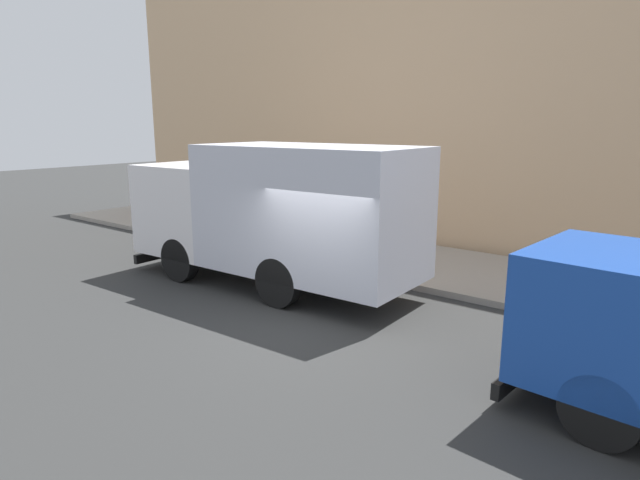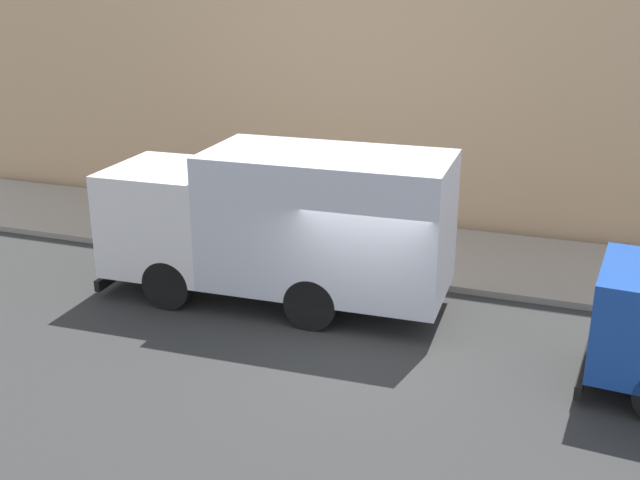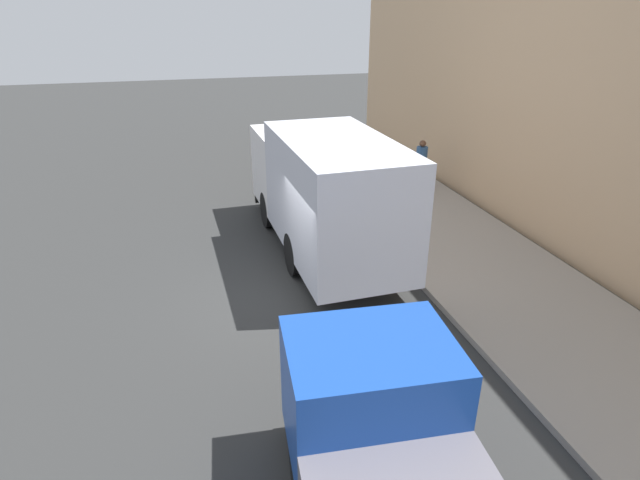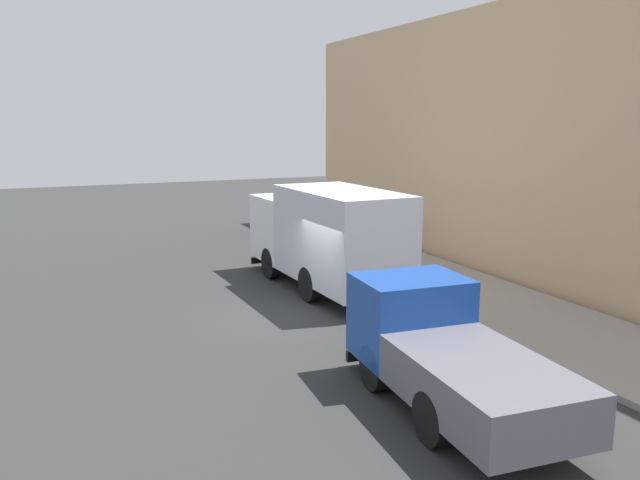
{
  "view_description": "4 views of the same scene",
  "coord_description": "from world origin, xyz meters",
  "px_view_note": "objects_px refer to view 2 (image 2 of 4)",
  "views": [
    {
      "loc": [
        -7.57,
        -6.19,
        3.78
      ],
      "look_at": [
        1.75,
        1.13,
        1.17
      ],
      "focal_mm": 30.05,
      "sensor_mm": 36.0,
      "label": 1
    },
    {
      "loc": [
        -12.67,
        -3.75,
        6.79
      ],
      "look_at": [
        0.92,
        1.12,
        1.64
      ],
      "focal_mm": 43.29,
      "sensor_mm": 36.0,
      "label": 2
    },
    {
      "loc": [
        -2.08,
        -10.01,
        6.09
      ],
      "look_at": [
        0.76,
        0.42,
        1.15
      ],
      "focal_mm": 28.82,
      "sensor_mm": 36.0,
      "label": 3
    },
    {
      "loc": [
        -6.94,
        -15.76,
        5.36
      ],
      "look_at": [
        0.88,
        1.63,
        1.74
      ],
      "focal_mm": 35.55,
      "sensor_mm": 36.0,
      "label": 4
    }
  ],
  "objects_px": {
    "pedestrian_third": "(205,207)",
    "street_sign_post": "(359,207)",
    "pedestrian_standing": "(125,203)",
    "large_utility_truck": "(280,221)",
    "pedestrian_walking": "(217,183)",
    "traffic_cone_orange": "(218,234)"
  },
  "relations": [
    {
      "from": "pedestrian_third",
      "to": "traffic_cone_orange",
      "type": "relative_size",
      "value": 2.84
    },
    {
      "from": "pedestrian_walking",
      "to": "street_sign_post",
      "type": "distance_m",
      "value": 5.64
    },
    {
      "from": "pedestrian_third",
      "to": "street_sign_post",
      "type": "xyz_separation_m",
      "value": [
        -0.39,
        -4.16,
        0.56
      ]
    },
    {
      "from": "pedestrian_standing",
      "to": "pedestrian_third",
      "type": "distance_m",
      "value": 2.14
    },
    {
      "from": "large_utility_truck",
      "to": "pedestrian_walking",
      "type": "distance_m",
      "value": 6.12
    },
    {
      "from": "street_sign_post",
      "to": "pedestrian_standing",
      "type": "bearing_deg",
      "value": 89.55
    },
    {
      "from": "large_utility_truck",
      "to": "pedestrian_third",
      "type": "xyz_separation_m",
      "value": [
        2.44,
        3.09,
        -0.73
      ]
    },
    {
      "from": "pedestrian_third",
      "to": "traffic_cone_orange",
      "type": "distance_m",
      "value": 0.76
    },
    {
      "from": "large_utility_truck",
      "to": "pedestrian_standing",
      "type": "xyz_separation_m",
      "value": [
        2.1,
        5.2,
        -0.74
      ]
    },
    {
      "from": "large_utility_truck",
      "to": "pedestrian_standing",
      "type": "relative_size",
      "value": 4.3
    },
    {
      "from": "large_utility_truck",
      "to": "street_sign_post",
      "type": "bearing_deg",
      "value": -29.51
    },
    {
      "from": "pedestrian_walking",
      "to": "pedestrian_third",
      "type": "relative_size",
      "value": 0.98
    },
    {
      "from": "large_utility_truck",
      "to": "traffic_cone_orange",
      "type": "bearing_deg",
      "value": 47.68
    },
    {
      "from": "large_utility_truck",
      "to": "street_sign_post",
      "type": "relative_size",
      "value": 2.96
    },
    {
      "from": "pedestrian_third",
      "to": "street_sign_post",
      "type": "height_order",
      "value": "street_sign_post"
    },
    {
      "from": "pedestrian_third",
      "to": "street_sign_post",
      "type": "distance_m",
      "value": 4.22
    },
    {
      "from": "pedestrian_walking",
      "to": "street_sign_post",
      "type": "xyz_separation_m",
      "value": [
        -2.62,
        -4.96,
        0.59
      ]
    },
    {
      "from": "traffic_cone_orange",
      "to": "street_sign_post",
      "type": "bearing_deg",
      "value": -93.63
    },
    {
      "from": "pedestrian_standing",
      "to": "street_sign_post",
      "type": "relative_size",
      "value": 0.69
    },
    {
      "from": "traffic_cone_orange",
      "to": "street_sign_post",
      "type": "relative_size",
      "value": 0.24
    },
    {
      "from": "pedestrian_standing",
      "to": "street_sign_post",
      "type": "distance_m",
      "value": 6.3
    },
    {
      "from": "street_sign_post",
      "to": "pedestrian_walking",
      "type": "bearing_deg",
      "value": 62.13
    }
  ]
}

